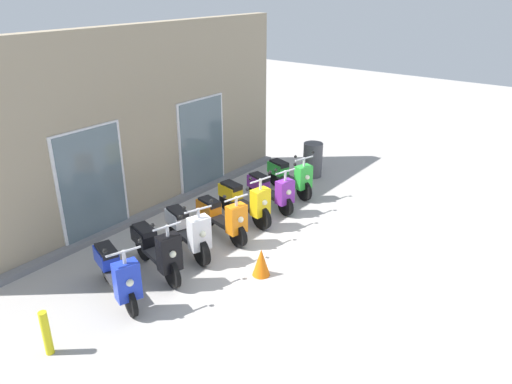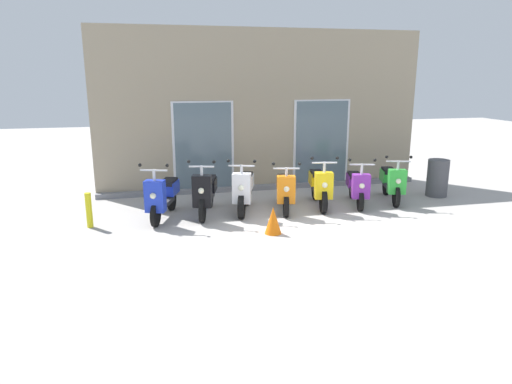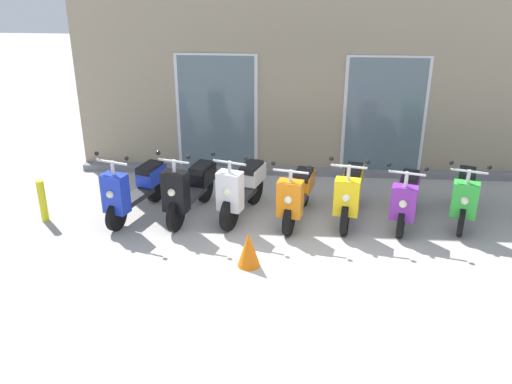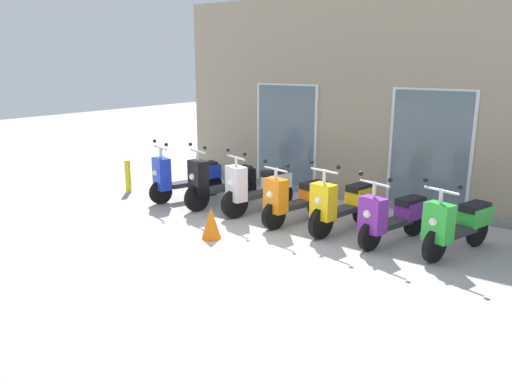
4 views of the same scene
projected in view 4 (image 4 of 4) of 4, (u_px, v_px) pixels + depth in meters
ground_plane at (255, 243)px, 7.95m from camera, size 40.00×40.00×0.00m
storefront_facade at (357, 103)px, 10.13m from camera, size 8.47×0.50×4.06m
scooter_blue at (185, 176)px, 10.31m from camera, size 0.85×1.57×1.26m
scooter_black at (220, 181)px, 9.82m from camera, size 0.76×1.62×1.28m
scooter_white at (257, 188)px, 9.39m from camera, size 0.80×1.53×1.25m
scooter_orange at (296, 198)px, 8.83m from camera, size 0.72×1.56×1.17m
scooter_yellow at (343, 204)px, 8.41m from camera, size 0.69×1.64×1.24m
scooter_purple at (393, 216)px, 7.87m from camera, size 0.77×1.52×1.17m
scooter_green at (458, 223)px, 7.40m from camera, size 0.79×1.55×1.18m
curb_bollard at (128, 176)px, 10.96m from camera, size 0.12×0.12×0.70m
traffic_cone at (211, 223)px, 8.10m from camera, size 0.32×0.32×0.52m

